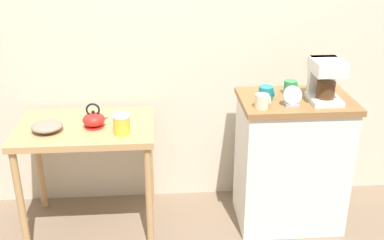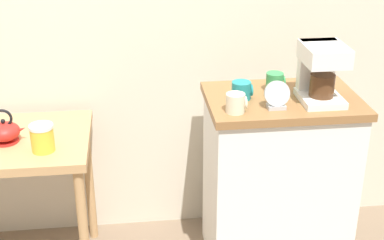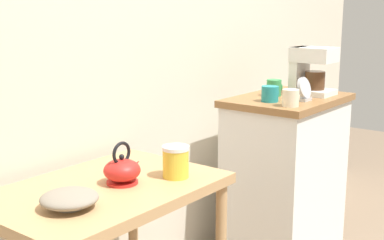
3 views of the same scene
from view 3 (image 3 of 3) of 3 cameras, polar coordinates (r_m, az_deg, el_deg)
The scene contains 10 objects.
wooden_table at distance 1.95m, azimuth -9.39°, elevation -9.88°, with size 0.84×0.57×0.73m.
kitchen_counter at distance 2.98m, azimuth 10.10°, elevation -5.90°, with size 0.69×0.48×0.89m.
bowl_stoneware at distance 1.72m, azimuth -13.19°, elevation -8.31°, with size 0.19×0.19×0.06m.
teakettle at distance 1.92m, azimuth -7.58°, elevation -5.42°, with size 0.16×0.13×0.16m.
canister_enamel at distance 1.97m, azimuth -1.79°, elevation -4.54°, with size 0.10×0.10×0.12m.
coffee_maker at distance 2.97m, azimuth 12.70°, elevation 5.46°, with size 0.18×0.22×0.26m.
mug_small_cream at distance 2.59m, azimuth 10.70°, elevation 2.38°, with size 0.09×0.08×0.08m.
mug_dark_teal at distance 2.70m, azimuth 8.50°, elevation 2.83°, with size 0.09×0.09×0.08m.
mug_tall_green at distance 2.89m, azimuth 8.92°, elevation 3.49°, with size 0.09×0.08×0.09m.
table_clock at distance 2.75m, azimuth 12.11°, elevation 3.18°, with size 0.11×0.06×0.12m.
Camera 3 is at (-1.81, -1.35, 1.35)m, focal length 49.05 mm.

